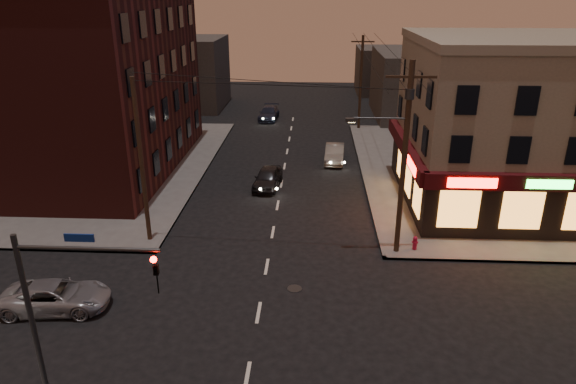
# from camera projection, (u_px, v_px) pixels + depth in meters

# --- Properties ---
(ground) EXTENTS (120.00, 120.00, 0.00)m
(ground) POSITION_uv_depth(u_px,v_px,m) (259.00, 313.00, 22.44)
(ground) COLOR black
(ground) RESTS_ON ground
(sidewalk_ne) EXTENTS (24.00, 28.00, 0.15)m
(sidewalk_ne) POSITION_uv_depth(u_px,v_px,m) (518.00, 173.00, 39.21)
(sidewalk_ne) COLOR #514F4C
(sidewalk_ne) RESTS_ON ground
(sidewalk_nw) EXTENTS (24.00, 28.00, 0.15)m
(sidewalk_nw) POSITION_uv_depth(u_px,v_px,m) (59.00, 166.00, 40.91)
(sidewalk_nw) COLOR #514F4C
(sidewalk_nw) RESTS_ON ground
(pizza_building) EXTENTS (15.85, 12.85, 10.50)m
(pizza_building) POSITION_uv_depth(u_px,v_px,m) (531.00, 123.00, 32.19)
(pizza_building) COLOR gray
(pizza_building) RESTS_ON sidewalk_ne
(brick_apartment) EXTENTS (12.00, 20.00, 13.00)m
(brick_apartment) POSITION_uv_depth(u_px,v_px,m) (90.00, 83.00, 38.32)
(brick_apartment) COLOR #411614
(brick_apartment) RESTS_ON sidewalk_nw
(bg_building_ne_a) EXTENTS (10.00, 12.00, 7.00)m
(bg_building_ne_a) POSITION_uv_depth(u_px,v_px,m) (422.00, 85.00, 55.78)
(bg_building_ne_a) COLOR #3F3D3A
(bg_building_ne_a) RESTS_ON ground
(bg_building_nw) EXTENTS (9.00, 10.00, 8.00)m
(bg_building_nw) POSITION_uv_depth(u_px,v_px,m) (185.00, 73.00, 60.58)
(bg_building_nw) COLOR #3F3D3A
(bg_building_nw) RESTS_ON ground
(bg_building_ne_b) EXTENTS (8.00, 8.00, 6.00)m
(bg_building_ne_b) POSITION_uv_depth(u_px,v_px,m) (387.00, 70.00, 69.06)
(bg_building_ne_b) COLOR #3F3D3A
(bg_building_ne_b) RESTS_ON ground
(utility_pole_main) EXTENTS (4.20, 0.44, 10.00)m
(utility_pole_main) POSITION_uv_depth(u_px,v_px,m) (403.00, 150.00, 25.39)
(utility_pole_main) COLOR #382619
(utility_pole_main) RESTS_ON sidewalk_ne
(utility_pole_far) EXTENTS (0.26, 0.26, 9.00)m
(utility_pole_far) POSITION_uv_depth(u_px,v_px,m) (361.00, 83.00, 50.13)
(utility_pole_far) COLOR #382619
(utility_pole_far) RESTS_ON sidewalk_ne
(utility_pole_west) EXTENTS (0.24, 0.24, 9.00)m
(utility_pole_west) POSITION_uv_depth(u_px,v_px,m) (141.00, 163.00, 27.09)
(utility_pole_west) COLOR #382619
(utility_pole_west) RESTS_ON sidewalk_nw
(traffic_signal) EXTENTS (4.49, 0.32, 6.47)m
(traffic_signal) POSITION_uv_depth(u_px,v_px,m) (59.00, 300.00, 15.97)
(traffic_signal) COLOR #333538
(traffic_signal) RESTS_ON ground
(suv_cross) EXTENTS (4.79, 2.53, 1.28)m
(suv_cross) POSITION_uv_depth(u_px,v_px,m) (56.00, 296.00, 22.48)
(suv_cross) COLOR gray
(suv_cross) RESTS_ON ground
(sedan_near) EXTENTS (2.14, 4.32, 1.42)m
(sedan_near) POSITION_uv_depth(u_px,v_px,m) (268.00, 178.00, 36.42)
(sedan_near) COLOR black
(sedan_near) RESTS_ON ground
(sedan_mid) EXTENTS (1.79, 4.37, 1.41)m
(sedan_mid) POSITION_uv_depth(u_px,v_px,m) (335.00, 154.00, 41.81)
(sedan_mid) COLOR slate
(sedan_mid) RESTS_ON ground
(sedan_far) EXTENTS (2.19, 4.78, 1.35)m
(sedan_far) POSITION_uv_depth(u_px,v_px,m) (269.00, 113.00, 55.49)
(sedan_far) COLOR #192033
(sedan_far) RESTS_ON ground
(fire_hydrant) EXTENTS (0.35, 0.35, 0.77)m
(fire_hydrant) POSITION_uv_depth(u_px,v_px,m) (415.00, 242.00, 27.44)
(fire_hydrant) COLOR maroon
(fire_hydrant) RESTS_ON sidewalk_ne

